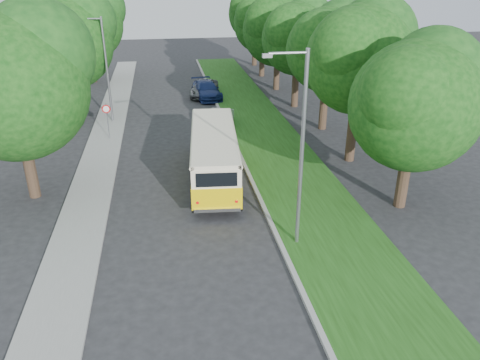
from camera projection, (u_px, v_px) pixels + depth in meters
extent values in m
plane|color=#252528|center=(190.00, 223.00, 21.17)|extent=(120.00, 120.00, 0.00)
cube|color=gray|center=(248.00, 172.00, 26.16)|extent=(0.20, 70.00, 0.15)
cube|color=#1E4412|center=(288.00, 170.00, 26.52)|extent=(4.50, 70.00, 0.13)
cube|color=gray|center=(93.00, 183.00, 24.91)|extent=(2.20, 70.00, 0.12)
cylinder|color=#332319|center=(404.00, 174.00, 22.00)|extent=(0.56, 0.56, 3.35)
sphere|color=#0E3D0F|center=(415.00, 106.00, 20.63)|extent=(5.85, 5.85, 5.85)
sphere|color=#0E3D0F|center=(434.00, 76.00, 20.82)|extent=(4.38, 4.38, 4.38)
sphere|color=#0E3D0F|center=(407.00, 95.00, 19.54)|extent=(4.09, 4.09, 4.09)
cylinder|color=#332319|center=(352.00, 126.00, 27.16)|extent=(0.56, 0.56, 4.26)
sphere|color=#0E3D0F|center=(359.00, 60.00, 25.58)|extent=(5.98, 5.98, 5.98)
sphere|color=#0E3D0F|center=(375.00, 36.00, 25.78)|extent=(4.49, 4.49, 4.49)
sphere|color=#0E3D0F|center=(350.00, 49.00, 24.47)|extent=(4.19, 4.19, 4.19)
cylinder|color=#332319|center=(324.00, 102.00, 32.65)|extent=(0.56, 0.56, 3.95)
sphere|color=#0E3D0F|center=(328.00, 50.00, 31.18)|extent=(5.61, 5.61, 5.61)
sphere|color=#0E3D0F|center=(340.00, 31.00, 31.37)|extent=(4.21, 4.21, 4.21)
sphere|color=#0E3D0F|center=(320.00, 41.00, 30.14)|extent=(3.92, 3.92, 3.92)
cylinder|color=#332319|center=(295.00, 83.00, 37.99)|extent=(0.56, 0.56, 3.86)
sphere|color=#0E3D0F|center=(298.00, 39.00, 36.54)|extent=(5.64, 5.64, 5.64)
sphere|color=#0E3D0F|center=(308.00, 23.00, 36.72)|extent=(4.23, 4.23, 4.23)
sphere|color=#0E3D0F|center=(290.00, 31.00, 35.49)|extent=(3.95, 3.95, 3.95)
cylinder|color=#332319|center=(277.00, 70.00, 43.41)|extent=(0.56, 0.56, 3.58)
sphere|color=#0E3D0F|center=(278.00, 31.00, 41.94)|extent=(6.36, 6.36, 6.36)
sphere|color=#0E3D0F|center=(289.00, 15.00, 42.15)|extent=(4.77, 4.77, 4.77)
sphere|color=#0E3D0F|center=(270.00, 22.00, 40.75)|extent=(4.45, 4.45, 4.45)
cylinder|color=#332319|center=(262.00, 58.00, 48.75)|extent=(0.56, 0.56, 3.68)
sphere|color=#0E3D0F|center=(263.00, 23.00, 47.31)|extent=(5.91, 5.91, 5.91)
sphere|color=#0E3D0F|center=(272.00, 10.00, 47.50)|extent=(4.43, 4.43, 4.43)
sphere|color=#0E3D0F|center=(256.00, 17.00, 46.21)|extent=(4.14, 4.14, 4.14)
cylinder|color=#332319|center=(254.00, 47.00, 54.11)|extent=(0.56, 0.56, 4.05)
sphere|color=#0E3D0F|center=(255.00, 14.00, 52.59)|extent=(5.97, 5.97, 5.97)
sphere|color=#0E3D0F|center=(263.00, 2.00, 52.78)|extent=(4.48, 4.48, 4.48)
sphere|color=#0E3D0F|center=(248.00, 8.00, 51.47)|extent=(4.18, 4.18, 4.18)
cylinder|color=#332319|center=(29.00, 163.00, 22.87)|extent=(0.56, 0.56, 3.68)
sphere|color=#0E3D0F|center=(14.00, 87.00, 21.32)|extent=(6.80, 6.80, 6.80)
sphere|color=#0E3D0F|center=(39.00, 54.00, 21.54)|extent=(5.10, 5.10, 5.10)
cylinder|color=#332319|center=(73.00, 93.00, 35.42)|extent=(0.56, 0.56, 3.68)
sphere|color=#0E3D0F|center=(66.00, 43.00, 33.87)|extent=(6.80, 6.80, 6.80)
sphere|color=#0E3D0F|center=(81.00, 22.00, 34.09)|extent=(5.10, 5.10, 5.10)
sphere|color=#0E3D0F|center=(46.00, 32.00, 32.60)|extent=(4.76, 4.76, 4.76)
cylinder|color=#332319|center=(92.00, 63.00, 46.18)|extent=(0.56, 0.56, 3.68)
sphere|color=#0E3D0F|center=(87.00, 24.00, 44.63)|extent=(6.80, 6.80, 6.80)
sphere|color=#0E3D0F|center=(99.00, 8.00, 44.85)|extent=(5.10, 5.10, 5.10)
sphere|color=#0E3D0F|center=(73.00, 16.00, 43.36)|extent=(4.76, 4.76, 4.76)
cylinder|color=gray|center=(302.00, 155.00, 17.91)|extent=(0.16, 0.16, 8.00)
cylinder|color=gray|center=(288.00, 53.00, 16.20)|extent=(1.40, 0.10, 0.10)
cube|color=gray|center=(267.00, 56.00, 16.12)|extent=(0.35, 0.16, 0.14)
cylinder|color=gray|center=(107.00, 72.00, 33.26)|extent=(0.16, 0.16, 7.50)
cylinder|color=gray|center=(90.00, 19.00, 31.66)|extent=(1.40, 0.10, 0.10)
cube|color=gray|center=(79.00, 20.00, 31.58)|extent=(0.35, 0.16, 0.14)
cylinder|color=gray|center=(108.00, 122.00, 30.73)|extent=(0.06, 0.06, 2.50)
cone|color=red|center=(106.00, 109.00, 30.32)|extent=(0.56, 0.02, 0.56)
cone|color=white|center=(106.00, 109.00, 30.31)|extent=(0.40, 0.02, 0.40)
imported|color=#B7B8BD|center=(208.00, 143.00, 28.86)|extent=(2.52, 4.09, 1.30)
imported|color=silver|center=(219.00, 120.00, 33.15)|extent=(2.68, 4.21, 1.31)
imported|color=navy|center=(206.00, 90.00, 40.95)|extent=(2.62, 5.16, 1.43)
imported|color=slate|center=(204.00, 88.00, 41.72)|extent=(3.09, 5.20, 1.35)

